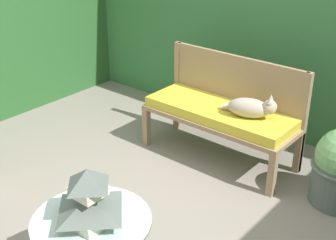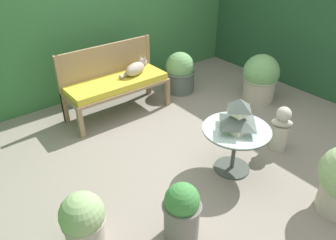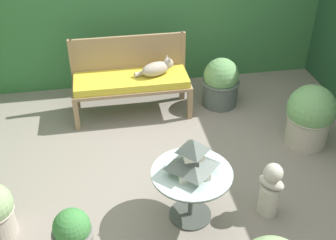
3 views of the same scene
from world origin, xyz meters
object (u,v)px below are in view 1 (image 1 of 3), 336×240
Objects in this scene: patio_table at (93,235)px; pagoda_birdhouse at (89,199)px; cat at (251,108)px; garden_bench at (220,115)px.

pagoda_birdhouse is (0.00, -0.00, 0.26)m from patio_table.
cat is 0.69× the size of patio_table.
pagoda_birdhouse is at bearing -108.20° from cat.
cat is 1.86m from patio_table.
patio_table is at bearing 97.13° from pagoda_birdhouse.
garden_bench is at bearing 100.42° from pagoda_birdhouse.
pagoda_birdhouse reaches higher than garden_bench.
cat reaches higher than garden_bench.
cat is 1.36× the size of pagoda_birdhouse.
garden_bench is 3.95× the size of pagoda_birdhouse.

